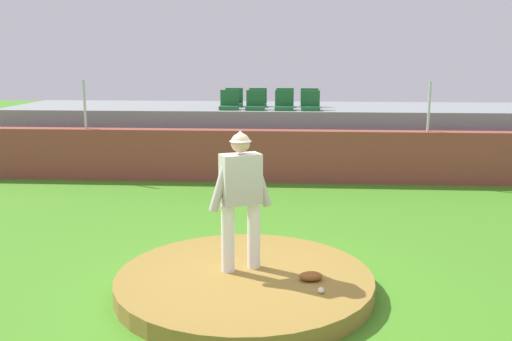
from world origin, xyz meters
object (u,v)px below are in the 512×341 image
at_px(stadium_chair_7, 309,101).
at_px(stadium_chair_5, 258,101).
at_px(fielding_glove, 311,276).
at_px(stadium_chair_1, 255,104).
at_px(pitcher, 241,191).
at_px(stadium_chair_4, 234,101).
at_px(stadium_chair_6, 285,101).
at_px(baseball, 321,290).
at_px(stadium_chair_0, 229,103).
at_px(stadium_chair_3, 310,104).
at_px(stadium_chair_2, 284,104).

bearing_deg(stadium_chair_7, stadium_chair_5, -1.26).
distance_m(fielding_glove, stadium_chair_1, 8.09).
bearing_deg(pitcher, stadium_chair_7, 56.59).
bearing_deg(stadium_chair_4, stadium_chair_1, 125.23).
bearing_deg(stadium_chair_6, baseball, 93.66).
xyz_separation_m(stadium_chair_5, stadium_chair_6, (0.74, 0.00, 0.00)).
bearing_deg(fielding_glove, stadium_chair_7, 78.86).
bearing_deg(pitcher, stadium_chair_5, 66.15).
bearing_deg(stadium_chair_0, pitcher, 97.51).
height_order(baseball, stadium_chair_4, stadium_chair_4).
relative_size(stadium_chair_3, stadium_chair_5, 1.00).
bearing_deg(stadium_chair_3, fielding_glove, 88.57).
xyz_separation_m(stadium_chair_0, stadium_chair_6, (1.43, 0.88, 0.00)).
relative_size(pitcher, stadium_chair_7, 3.69).
height_order(stadium_chair_1, stadium_chair_4, same).
relative_size(baseball, fielding_glove, 0.25).
bearing_deg(stadium_chair_4, fielding_glove, 102.07).
bearing_deg(fielding_glove, stadium_chair_5, 88.03).
height_order(stadium_chair_4, stadium_chair_7, same).
bearing_deg(pitcher, baseball, -60.64).
bearing_deg(stadium_chair_0, fielding_glove, 103.57).
bearing_deg(stadium_chair_1, stadium_chair_6, -128.77).
bearing_deg(stadium_chair_0, stadium_chair_4, -91.92).
height_order(baseball, stadium_chair_2, stadium_chair_2).
xyz_separation_m(stadium_chair_4, stadium_chair_5, (0.66, -0.00, 0.00)).
height_order(fielding_glove, stadium_chair_0, stadium_chair_0).
xyz_separation_m(pitcher, fielding_glove, (0.91, -0.32, -1.01)).
xyz_separation_m(stadium_chair_1, stadium_chair_3, (1.42, -0.01, 0.00)).
bearing_deg(stadium_chair_0, stadium_chair_7, -158.05).
bearing_deg(stadium_chair_1, stadium_chair_0, -4.12).
bearing_deg(stadium_chair_2, baseball, 94.08).
bearing_deg(stadium_chair_7, fielding_glove, 88.73).
bearing_deg(stadium_chair_5, stadium_chair_6, -179.69).
relative_size(stadium_chair_2, stadium_chair_7, 1.00).
xyz_separation_m(fielding_glove, stadium_chair_5, (-1.22, 8.78, 1.48)).
xyz_separation_m(stadium_chair_2, stadium_chair_6, (0.00, 0.92, 0.00)).
xyz_separation_m(stadium_chair_1, stadium_chair_2, (0.75, 0.01, 0.00)).
relative_size(stadium_chair_0, stadium_chair_3, 1.00).
height_order(stadium_chair_1, stadium_chair_3, same).
height_order(pitcher, stadium_chair_5, stadium_chair_5).
xyz_separation_m(stadium_chair_0, stadium_chair_7, (2.10, 0.85, 0.00)).
bearing_deg(stadium_chair_2, stadium_chair_1, 0.66).
xyz_separation_m(stadium_chair_6, stadium_chair_7, (0.67, -0.04, 0.00)).
xyz_separation_m(fielding_glove, stadium_chair_6, (-0.47, 8.78, 1.48)).
xyz_separation_m(stadium_chair_2, stadium_chair_3, (0.67, -0.01, 0.00)).
relative_size(pitcher, stadium_chair_4, 3.69).
xyz_separation_m(baseball, stadium_chair_2, (-0.59, 8.25, 1.50)).
bearing_deg(stadium_chair_3, stadium_chair_2, -1.17).
distance_m(stadium_chair_0, stadium_chair_3, 2.10).
bearing_deg(stadium_chair_4, stadium_chair_5, 179.98).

